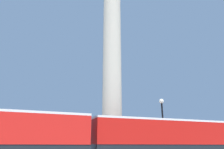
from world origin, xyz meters
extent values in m
cube|color=#BCB29E|center=(0.00, 0.00, 3.15)|extent=(2.71, 2.71, 1.26)
cylinder|color=#BCB29E|center=(0.00, 0.00, 13.81)|extent=(1.71, 1.71, 20.06)
cube|color=black|center=(2.67, -4.74, 2.50)|extent=(11.35, 2.52, 0.55)
cube|color=#B7140F|center=(2.67, -4.74, 3.50)|extent=(11.35, 2.57, 1.44)
cube|color=silver|center=(2.67, -4.74, 4.28)|extent=(11.35, 2.57, 0.12)
cylinder|color=black|center=(4.00, -1.62, 3.10)|extent=(0.14, 0.14, 6.19)
sphere|color=white|center=(4.00, -1.62, 6.39)|extent=(0.40, 0.40, 0.40)
camera|label=1|loc=(-6.28, -17.87, 2.69)|focal=35.00mm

